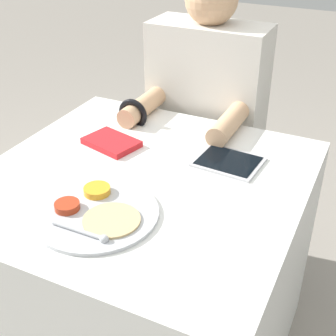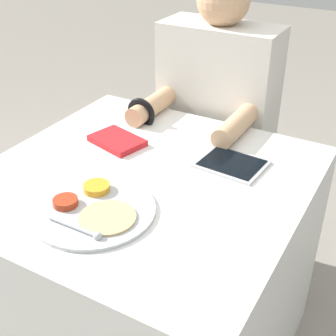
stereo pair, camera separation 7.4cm
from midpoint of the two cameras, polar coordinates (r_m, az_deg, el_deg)
dining_table at (r=1.57m, az=-1.30°, el=-12.63°), size 0.91×0.90×0.75m
thali_tray at (r=1.20m, az=-7.37°, el=-5.02°), size 0.32×0.32×0.03m
red_notebook at (r=1.51m, az=-4.85°, el=3.27°), size 0.19×0.16×0.02m
tablet_device at (r=1.41m, az=9.26°, el=0.49°), size 0.20×0.17×0.01m
person_diner at (r=1.90m, az=6.79°, el=2.88°), size 0.44×0.45×1.23m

